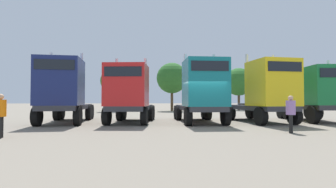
{
  "coord_description": "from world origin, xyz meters",
  "views": [
    {
      "loc": [
        -2.82,
        -13.96,
        1.47
      ],
      "look_at": [
        -1.87,
        2.83,
        1.89
      ],
      "focal_mm": 26.45,
      "sensor_mm": 36.0,
      "label": 1
    }
  ],
  "objects_px": {
    "visitor_with_camera": "(291,111)",
    "semi_truck_red": "(129,94)",
    "semi_truck_teal": "(202,91)",
    "semi_truck_navy": "(63,91)",
    "visitor_in_hivis": "(0,112)",
    "semi_truck_yellow": "(266,92)",
    "semi_truck_green": "(320,94)"
  },
  "relations": [
    {
      "from": "semi_truck_red",
      "to": "semi_truck_yellow",
      "type": "relative_size",
      "value": 0.88
    },
    {
      "from": "semi_truck_yellow",
      "to": "semi_truck_navy",
      "type": "bearing_deg",
      "value": -98.78
    },
    {
      "from": "semi_truck_red",
      "to": "visitor_in_hivis",
      "type": "bearing_deg",
      "value": -32.48
    },
    {
      "from": "semi_truck_teal",
      "to": "semi_truck_yellow",
      "type": "height_order",
      "value": "semi_truck_yellow"
    },
    {
      "from": "semi_truck_yellow",
      "to": "semi_truck_red",
      "type": "bearing_deg",
      "value": -98.97
    },
    {
      "from": "semi_truck_navy",
      "to": "visitor_with_camera",
      "type": "xyz_separation_m",
      "value": [
        11.73,
        -4.84,
        -1.09
      ]
    },
    {
      "from": "semi_truck_navy",
      "to": "semi_truck_teal",
      "type": "bearing_deg",
      "value": 81.36
    },
    {
      "from": "semi_truck_navy",
      "to": "semi_truck_teal",
      "type": "height_order",
      "value": "semi_truck_navy"
    },
    {
      "from": "semi_truck_yellow",
      "to": "visitor_with_camera",
      "type": "distance_m",
      "value": 4.76
    },
    {
      "from": "visitor_in_hivis",
      "to": "visitor_with_camera",
      "type": "distance_m",
      "value": 12.08
    },
    {
      "from": "visitor_with_camera",
      "to": "semi_truck_teal",
      "type": "bearing_deg",
      "value": 155.4
    },
    {
      "from": "visitor_with_camera",
      "to": "semi_truck_red",
      "type": "bearing_deg",
      "value": 178.53
    },
    {
      "from": "semi_truck_teal",
      "to": "visitor_in_hivis",
      "type": "bearing_deg",
      "value": -61.33
    },
    {
      "from": "semi_truck_navy",
      "to": "semi_truck_yellow",
      "type": "xyz_separation_m",
      "value": [
        12.72,
        -0.31,
        -0.04
      ]
    },
    {
      "from": "semi_truck_yellow",
      "to": "visitor_with_camera",
      "type": "xyz_separation_m",
      "value": [
        -0.99,
        -4.53,
        -1.04
      ]
    },
    {
      "from": "semi_truck_yellow",
      "to": "semi_truck_green",
      "type": "bearing_deg",
      "value": 88.98
    },
    {
      "from": "semi_truck_red",
      "to": "visitor_with_camera",
      "type": "bearing_deg",
      "value": 63.46
    },
    {
      "from": "semi_truck_navy",
      "to": "visitor_in_hivis",
      "type": "relative_size",
      "value": 3.89
    },
    {
      "from": "semi_truck_teal",
      "to": "semi_truck_yellow",
      "type": "relative_size",
      "value": 0.97
    },
    {
      "from": "semi_truck_yellow",
      "to": "semi_truck_green",
      "type": "distance_m",
      "value": 3.9
    },
    {
      "from": "semi_truck_navy",
      "to": "visitor_in_hivis",
      "type": "xyz_separation_m",
      "value": [
        -0.32,
        -5.7,
        -1.06
      ]
    },
    {
      "from": "visitor_in_hivis",
      "to": "visitor_with_camera",
      "type": "xyz_separation_m",
      "value": [
        12.05,
        0.85,
        -0.02
      ]
    },
    {
      "from": "semi_truck_teal",
      "to": "semi_truck_navy",
      "type": "bearing_deg",
      "value": -94.65
    },
    {
      "from": "semi_truck_red",
      "to": "semi_truck_green",
      "type": "distance_m",
      "value": 12.55
    },
    {
      "from": "semi_truck_teal",
      "to": "visitor_in_hivis",
      "type": "height_order",
      "value": "semi_truck_teal"
    },
    {
      "from": "semi_truck_red",
      "to": "visitor_with_camera",
      "type": "height_order",
      "value": "semi_truck_red"
    },
    {
      "from": "visitor_in_hivis",
      "to": "visitor_with_camera",
      "type": "relative_size",
      "value": 1.02
    },
    {
      "from": "visitor_with_camera",
      "to": "semi_truck_navy",
      "type": "bearing_deg",
      "value": -172.07
    },
    {
      "from": "semi_truck_yellow",
      "to": "visitor_in_hivis",
      "type": "height_order",
      "value": "semi_truck_yellow"
    },
    {
      "from": "semi_truck_navy",
      "to": "visitor_in_hivis",
      "type": "distance_m",
      "value": 5.8
    },
    {
      "from": "semi_truck_teal",
      "to": "visitor_in_hivis",
      "type": "xyz_separation_m",
      "value": [
        -8.93,
        -5.31,
        -1.01
      ]
    },
    {
      "from": "semi_truck_navy",
      "to": "semi_truck_red",
      "type": "distance_m",
      "value": 4.05
    }
  ]
}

